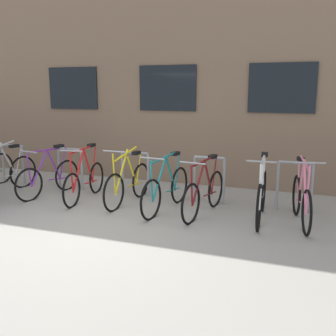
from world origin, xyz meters
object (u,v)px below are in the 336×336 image
bicycle_maroon (204,193)px  bicycle_pink (301,200)px  bicycle_silver (4,174)px  bicycle_teal (166,189)px  bicycle_yellow (128,183)px  bicycle_purple (49,177)px  bicycle_white (262,195)px  bicycle_red (85,180)px

bicycle_maroon → bicycle_pink: size_ratio=1.05×
bicycle_silver → bicycle_teal: size_ratio=0.93×
bicycle_yellow → bicycle_purple: bicycle_yellow is taller
bicycle_silver → bicycle_white: (5.16, 0.07, 0.02)m
bicycle_teal → bicycle_purple: size_ratio=1.10×
bicycle_yellow → bicycle_white: size_ratio=0.96×
bicycle_purple → bicycle_pink: bearing=-0.4°
bicycle_maroon → bicycle_teal: bearing=-179.4°
bicycle_red → bicycle_teal: (1.70, -0.10, 0.01)m
bicycle_pink → bicycle_maroon: bearing=-177.3°
bicycle_yellow → bicycle_white: (2.42, -0.08, 0.02)m
bicycle_silver → bicycle_teal: 3.54m
bicycle_white → bicycle_red: (-3.31, 0.04, -0.03)m
bicycle_teal → bicycle_purple: bearing=177.5°
bicycle_red → bicycle_teal: bicycle_red is taller
bicycle_teal → bicycle_pink: bicycle_pink is taller
bicycle_maroon → bicycle_silver: bearing=-179.8°
bicycle_white → bicycle_purple: size_ratio=1.09×
bicycle_yellow → bicycle_red: (-0.90, -0.05, -0.00)m
bicycle_white → bicycle_teal: (-1.62, -0.06, -0.02)m
bicycle_maroon → bicycle_purple: 3.21m
bicycle_yellow → bicycle_maroon: (1.48, -0.14, -0.01)m
bicycle_yellow → bicycle_white: 2.42m
bicycle_teal → bicycle_purple: (-2.53, 0.11, -0.01)m
bicycle_silver → bicycle_pink: 5.77m
bicycle_yellow → bicycle_teal: size_ratio=0.96×
bicycle_pink → bicycle_purple: 4.76m
bicycle_teal → bicycle_pink: size_ratio=1.09×
bicycle_purple → bicycle_silver: bearing=-173.1°
bicycle_silver → bicycle_pink: size_ratio=1.01×
bicycle_teal → bicycle_purple: 2.53m
bicycle_yellow → bicycle_teal: bicycle_yellow is taller
bicycle_yellow → bicycle_red: bicycle_yellow is taller
bicycle_red → bicycle_purple: size_ratio=1.05×
bicycle_maroon → bicycle_red: size_ratio=1.01×
bicycle_pink → bicycle_purple: (-4.76, 0.03, -0.02)m
bicycle_silver → bicycle_white: bearing=0.8°
bicycle_silver → bicycle_red: bearing=3.4°
bicycle_maroon → bicycle_white: size_ratio=0.97×
bicycle_yellow → bicycle_purple: 1.73m
bicycle_silver → bicycle_purple: size_ratio=1.02×
bicycle_teal → bicycle_pink: bearing=2.1°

